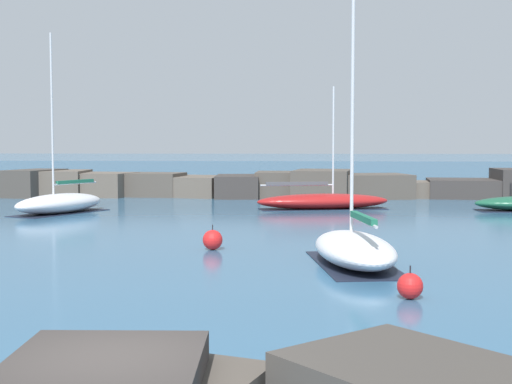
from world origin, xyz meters
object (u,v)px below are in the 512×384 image
(sailboat_moored_4, at_px, (60,203))
(mooring_buoy_far_side, at_px, (213,240))
(sailboat_moored_0, at_px, (323,201))
(mooring_buoy_orange_near, at_px, (410,286))
(sailboat_moored_3, at_px, (354,248))

(sailboat_moored_4, xyz_separation_m, mooring_buoy_far_side, (10.90, -13.88, -0.23))
(sailboat_moored_0, xyz_separation_m, mooring_buoy_orange_near, (1.67, -25.93, -0.17))
(sailboat_moored_0, distance_m, mooring_buoy_orange_near, 25.99)
(sailboat_moored_3, distance_m, mooring_buoy_far_side, 6.07)
(sailboat_moored_4, height_order, mooring_buoy_orange_near, sailboat_moored_4)
(sailboat_moored_0, bearing_deg, mooring_buoy_far_side, -104.77)
(mooring_buoy_orange_near, bearing_deg, sailboat_moored_4, 127.79)
(sailboat_moored_0, distance_m, sailboat_moored_3, 20.73)
(mooring_buoy_far_side, bearing_deg, sailboat_moored_4, 128.14)
(sailboat_moored_3, relative_size, mooring_buoy_orange_near, 10.96)
(sailboat_moored_3, height_order, mooring_buoy_orange_near, sailboat_moored_3)
(sailboat_moored_0, height_order, mooring_buoy_far_side, sailboat_moored_0)
(sailboat_moored_0, xyz_separation_m, mooring_buoy_far_side, (-4.64, -17.61, -0.12))
(sailboat_moored_3, bearing_deg, sailboat_moored_0, 91.57)
(sailboat_moored_4, distance_m, mooring_buoy_orange_near, 28.10)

